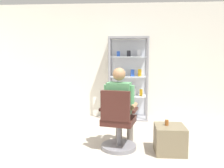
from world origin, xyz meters
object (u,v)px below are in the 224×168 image
Objects in this scene: seated_shopkeeper at (121,103)px; storage_crate at (170,139)px; office_chair at (118,125)px; display_cabinet_main at (128,78)px; tea_glass at (167,123)px.

seated_shopkeeper reaches higher than storage_crate.
office_chair reaches higher than storage_crate.
storage_crate is (0.64, -1.96, -0.75)m from display_cabinet_main.
tea_glass is at bearing -1.67° from office_chair.
office_chair reaches higher than tea_glass.
storage_crate is (0.76, -0.20, -0.50)m from seated_shopkeeper.
office_chair is 0.36m from seated_shopkeeper.
display_cabinet_main reaches higher than storage_crate.
display_cabinet_main is 2.00m from office_chair.
storage_crate is 0.26m from tea_glass.
display_cabinet_main is at bearing 107.00° from tea_glass.
seated_shopkeeper is (0.03, 0.16, 0.32)m from office_chair.
display_cabinet_main is 1.77m from seated_shopkeeper.
office_chair is at bearing 178.33° from tea_glass.
seated_shopkeeper is 14.95× the size of tea_glass.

